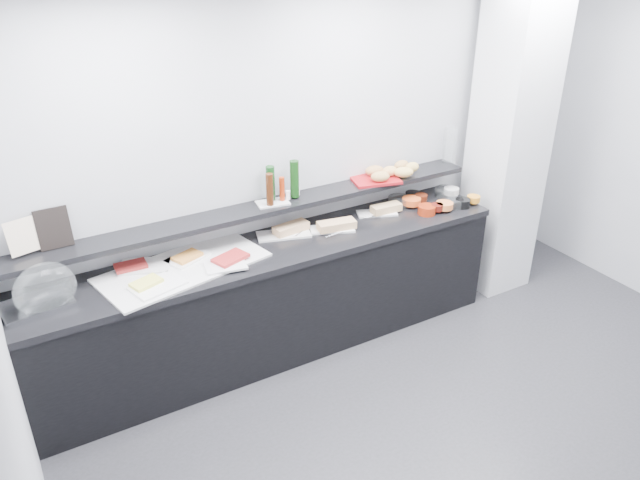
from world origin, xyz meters
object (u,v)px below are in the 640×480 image
framed_print (54,228)px  carafe (450,146)px  condiment_tray (273,203)px  bread_tray (375,180)px  cloche_base (37,305)px  sandwich_plate_mid (332,229)px

framed_print → carafe: bearing=-1.8°
condiment_tray → bread_tray: bearing=8.4°
cloche_base → carafe: bearing=-3.7°
condiment_tray → carafe: size_ratio=0.78×
cloche_base → bread_tray: size_ratio=1.10×
sandwich_plate_mid → bread_tray: bearing=39.8°
cloche_base → bread_tray: (2.60, 0.17, 0.24)m
framed_print → bread_tray: 2.40m
sandwich_plate_mid → bread_tray: 0.57m
condiment_tray → bread_tray: (0.91, -0.01, 0.00)m
cloche_base → sandwich_plate_mid: cloche_base is taller
framed_print → carafe: size_ratio=0.87×
sandwich_plate_mid → condiment_tray: bearing=-178.7°
condiment_tray → carafe: bearing=9.8°
condiment_tray → carafe: 1.69m
sandwich_plate_mid → condiment_tray: condiment_tray is taller
sandwich_plate_mid → carafe: carafe is taller
cloche_base → framed_print: size_ratio=1.56×
condiment_tray → carafe: (1.69, 0.03, 0.14)m
framed_print → cloche_base: bearing=-129.2°
cloche_base → condiment_tray: bearing=-1.2°
cloche_base → framed_print: framed_print is taller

